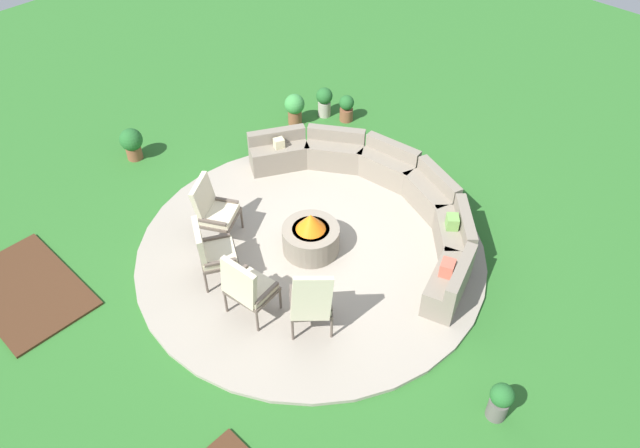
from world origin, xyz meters
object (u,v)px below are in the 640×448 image
(fire_pit, at_px, (311,236))
(potted_plant_2, at_px, (346,108))
(potted_plant_1, at_px, (295,107))
(lounge_chair_front_right, at_px, (212,251))
(lounge_chair_back_left, at_px, (247,287))
(lounge_chair_front_left, at_px, (213,209))
(potted_plant_3, at_px, (324,100))
(potted_plant_4, at_px, (132,142))
(lounge_chair_back_right, at_px, (311,301))
(potted_plant_0, at_px, (500,401))
(curved_stone_bench, at_px, (385,194))

(fire_pit, distance_m, potted_plant_2, 3.74)
(fire_pit, height_order, potted_plant_1, fire_pit)
(lounge_chair_front_right, height_order, potted_plant_1, lounge_chair_front_right)
(lounge_chair_front_right, bearing_deg, lounge_chair_back_left, 23.17)
(lounge_chair_front_left, xyz_separation_m, potted_plant_3, (-1.23, 3.75, -0.28))
(lounge_chair_front_right, relative_size, potted_plant_4, 1.71)
(fire_pit, bearing_deg, lounge_chair_back_right, -45.20)
(lounge_chair_front_right, height_order, lounge_chair_back_left, lounge_chair_back_left)
(potted_plant_4, bearing_deg, lounge_chair_back_right, -6.21)
(potted_plant_1, relative_size, potted_plant_3, 1.04)
(potted_plant_0, distance_m, potted_plant_4, 7.62)
(curved_stone_bench, bearing_deg, potted_plant_4, -153.78)
(lounge_chair_front_left, distance_m, lounge_chair_back_left, 1.70)
(lounge_chair_front_left, height_order, potted_plant_0, lounge_chair_front_left)
(lounge_chair_back_left, bearing_deg, potted_plant_2, 109.12)
(fire_pit, height_order, potted_plant_3, fire_pit)
(lounge_chair_back_right, bearing_deg, potted_plant_1, 89.70)
(lounge_chair_back_left, bearing_deg, potted_plant_1, 120.25)
(lounge_chair_front_left, bearing_deg, fire_pit, 93.21)
(lounge_chair_front_right, bearing_deg, potted_plant_2, 138.22)
(potted_plant_1, height_order, potted_plant_2, potted_plant_1)
(lounge_chair_front_left, distance_m, potted_plant_4, 2.78)
(fire_pit, xyz_separation_m, potted_plant_0, (3.59, -0.43, -0.01))
(potted_plant_1, bearing_deg, lounge_chair_front_right, -60.24)
(lounge_chair_front_right, relative_size, lounge_chair_back_right, 0.90)
(potted_plant_2, bearing_deg, lounge_chair_back_left, -62.89)
(lounge_chair_back_right, xyz_separation_m, potted_plant_0, (2.51, 0.66, -0.32))
(curved_stone_bench, bearing_deg, lounge_chair_back_left, -88.23)
(fire_pit, bearing_deg, lounge_chair_back_left, -79.50)
(potted_plant_0, bearing_deg, lounge_chair_front_right, -167.05)
(lounge_chair_back_left, bearing_deg, fire_pit, 92.51)
(fire_pit, relative_size, curved_stone_bench, 0.19)
(fire_pit, distance_m, lounge_chair_back_right, 1.56)
(curved_stone_bench, bearing_deg, lounge_chair_front_left, -121.73)
(lounge_chair_back_left, relative_size, potted_plant_2, 2.04)
(potted_plant_0, relative_size, potted_plant_2, 1.08)
(lounge_chair_front_right, distance_m, potted_plant_2, 4.74)
(potted_plant_2, bearing_deg, lounge_chair_front_right, -71.88)
(fire_pit, distance_m, potted_plant_4, 4.07)
(lounge_chair_front_left, bearing_deg, lounge_chair_back_right, 54.14)
(curved_stone_bench, relative_size, potted_plant_0, 8.08)
(curved_stone_bench, bearing_deg, lounge_chair_front_right, -105.08)
(curved_stone_bench, xyz_separation_m, lounge_chair_back_left, (0.09, -3.05, 0.28))
(fire_pit, bearing_deg, potted_plant_2, 123.81)
(fire_pit, xyz_separation_m, lounge_chair_back_left, (0.28, -1.50, 0.29))
(potted_plant_0, distance_m, potted_plant_1, 6.89)
(lounge_chair_front_left, bearing_deg, curved_stone_bench, 118.83)
(lounge_chair_back_left, distance_m, potted_plant_3, 5.24)
(potted_plant_2, height_order, potted_plant_3, potted_plant_3)
(potted_plant_1, bearing_deg, curved_stone_bench, -14.81)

